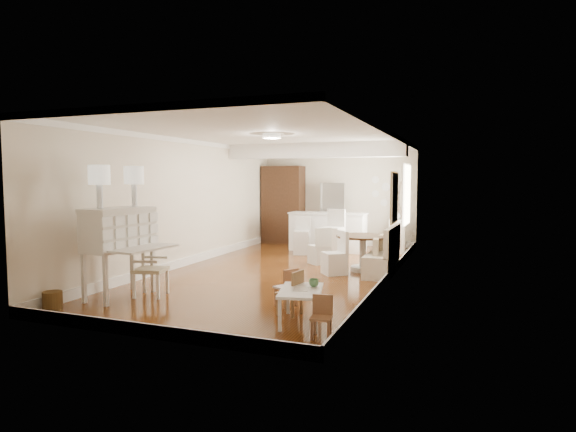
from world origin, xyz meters
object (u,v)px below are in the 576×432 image
Objects in this scene: gustavian_armchair at (151,269)px; kids_table at (301,306)px; wicker_basket at (53,301)px; kids_chair_a at (289,292)px; slip_chair_near at (334,253)px; fridge at (345,215)px; kids_chair_c at (321,317)px; kids_chair_b at (286,287)px; slip_chair_far at (319,245)px; breakfast_counter at (328,232)px; bar_stool_left at (302,236)px; secretary_bureau at (119,253)px; bar_stool_right at (333,233)px; dining_table at (363,253)px; pantry_cabinet at (283,205)px; sideboard at (397,235)px.

gustavian_armchair is 2.86m from kids_table.
kids_chair_a reaches higher than wicker_basket.
slip_chair_near is 4.15m from fridge.
slip_chair_near reaches higher than kids_chair_c.
gustavian_armchair is 2.32m from kids_chair_b.
kids_chair_a is (2.52, -0.22, -0.13)m from gustavian_armchair.
kids_chair_c is (0.72, -0.81, -0.06)m from kids_chair_a.
breakfast_counter is (-0.37, 1.95, 0.10)m from slip_chair_far.
kids_table is 1.40× the size of kids_chair_a.
slip_chair_near is at bearing 73.47° from slip_chair_far.
bar_stool_left is (0.88, 5.03, 0.03)m from gustavian_armchair.
secretary_bureau reaches higher than kids_chair_b.
bar_stool_right is (1.72, 4.95, 0.13)m from gustavian_armchair.
fridge is (-0.76, 6.65, 0.60)m from kids_chair_b.
kids_table is 1.04× the size of slip_chair_near.
kids_chair_c is 4.40m from dining_table.
fridge is at bearing -144.59° from kids_chair_b.
kids_chair_a is at bearing 56.10° from kids_chair_b.
fridge is at bearing -162.22° from kids_chair_a.
dining_table is (3.62, 4.59, 0.24)m from wicker_basket.
kids_chair_b reaches higher than kids_table.
kids_chair_a is at bearing 123.68° from kids_chair_c.
slip_chair_near is 4.95m from pantry_cabinet.
wicker_basket is at bearing -93.17° from pantry_cabinet.
slip_chair_near is (2.76, 3.07, -0.30)m from secretary_bureau.
breakfast_counter reaches higher than sideboard.
kids_table is 1.54× the size of kids_chair_b.
kids_chair_c is 6.17m from bar_stool_right.
kids_chair_b is 3.18m from dining_table.
dining_table is 0.61× the size of fridge.
gustavian_armchair reaches higher than wicker_basket.
wicker_basket is (-0.81, -1.24, -0.31)m from gustavian_armchair.
kids_chair_c is 0.29× the size of fridge.
dining_table is at bearing -54.31° from gustavian_armchair.
breakfast_counter is 0.91m from bar_stool_left.
kids_chair_a is 0.36× the size of fridge.
gustavian_armchair is 3.41m from kids_chair_c.
breakfast_counter is at bearing 48.61° from bar_stool_left.
kids_chair_c is at bearing -65.55° from pantry_cabinet.
slip_chair_far is 0.87× the size of bar_stool_left.
kids_table is 0.67m from kids_chair_c.
sideboard is at bearing 18.09° from breakfast_counter.
bar_stool_left is at bearing 103.47° from kids_chair_c.
kids_chair_b is 7.24m from pantry_cabinet.
slip_chair_near reaches higher than dining_table.
slip_chair_near is at bearing -108.96° from sideboard.
kids_table is 3.37m from slip_chair_near.
pantry_cabinet is at bearing 106.63° from kids_chair_c.
bar_stool_right is at bearing 67.72° from wicker_basket.
fridge is at bearing 105.64° from bar_stool_right.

